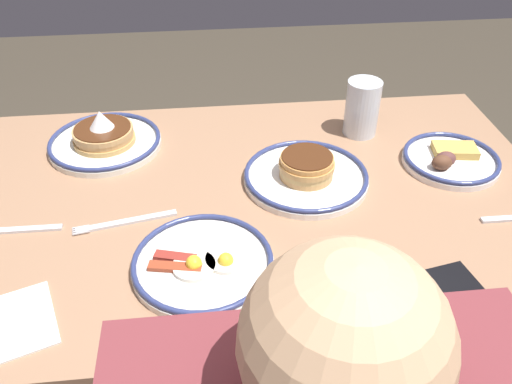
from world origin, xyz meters
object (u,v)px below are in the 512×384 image
object	(u,v)px
plate_far_side	(306,174)
drinking_glass	(362,111)
plate_center_pancakes	(203,263)
cell_phone	(436,286)
fork_far	(125,222)
plate_near_main	(450,159)
plate_far_companion	(104,139)
fork_near	(12,230)
paper_napkin	(5,327)

from	to	relation	value
plate_far_side	drinking_glass	distance (m)	0.26
plate_center_pancakes	cell_phone	bearing A→B (deg)	167.33
plate_center_pancakes	drinking_glass	size ratio (longest dim) A/B	1.84
cell_phone	fork_far	world-z (taller)	cell_phone
plate_near_main	cell_phone	world-z (taller)	plate_near_main
plate_far_companion	cell_phone	bearing A→B (deg)	139.77
fork_near	fork_far	distance (m)	0.21
plate_center_pancakes	fork_near	world-z (taller)	plate_center_pancakes
plate_far_side	paper_napkin	world-z (taller)	plate_far_side
plate_center_pancakes	plate_far_side	size ratio (longest dim) A/B	0.93
paper_napkin	drinking_glass	bearing A→B (deg)	-143.38
plate_near_main	fork_near	world-z (taller)	plate_near_main
plate_far_side	fork_near	world-z (taller)	plate_far_side
cell_phone	drinking_glass	bearing A→B (deg)	-101.87
paper_napkin	fork_far	distance (m)	0.29
drinking_glass	fork_near	distance (m)	0.81
drinking_glass	cell_phone	bearing A→B (deg)	89.46
fork_near	plate_center_pancakes	bearing A→B (deg)	159.19
plate_near_main	cell_phone	size ratio (longest dim) A/B	1.49
cell_phone	fork_near	distance (m)	0.79
cell_phone	plate_far_side	bearing A→B (deg)	-74.86
plate_center_pancakes	plate_far_companion	bearing A→B (deg)	-62.90
plate_center_pancakes	plate_far_side	distance (m)	0.33
drinking_glass	paper_napkin	world-z (taller)	drinking_glass
drinking_glass	fork_far	distance (m)	0.62
plate_far_companion	paper_napkin	bearing A→B (deg)	79.79
cell_phone	plate_center_pancakes	bearing A→B (deg)	-24.00
plate_far_companion	cell_phone	size ratio (longest dim) A/B	1.82
plate_far_companion	fork_near	xyz separation A→B (m)	(0.14, 0.29, -0.02)
plate_far_side	fork_far	world-z (taller)	plate_far_side
plate_far_companion	paper_napkin	world-z (taller)	plate_far_companion
plate_far_companion	plate_far_side	bearing A→B (deg)	157.21
plate_near_main	drinking_glass	bearing A→B (deg)	-44.08
plate_center_pancakes	drinking_glass	world-z (taller)	drinking_glass
plate_near_main	fork_far	world-z (taller)	plate_near_main
paper_napkin	fork_near	xyz separation A→B (m)	(0.05, -0.24, 0.00)
drinking_glass	fork_near	xyz separation A→B (m)	(0.76, 0.29, -0.06)
plate_near_main	plate_far_companion	world-z (taller)	plate_far_companion
fork_far	cell_phone	bearing A→B (deg)	157.23
plate_near_main	drinking_glass	world-z (taller)	drinking_glass
plate_near_main	plate_far_side	xyz separation A→B (m)	(0.33, 0.03, 0.00)
plate_far_side	paper_napkin	distance (m)	0.64
plate_far_side	paper_napkin	xyz separation A→B (m)	(0.54, 0.34, -0.02)
plate_far_companion	drinking_glass	distance (m)	0.62
cell_phone	paper_napkin	xyz separation A→B (m)	(0.71, 0.01, -0.00)
plate_far_side	cell_phone	xyz separation A→B (m)	(-0.16, 0.33, -0.02)
paper_napkin	cell_phone	bearing A→B (deg)	-179.18
plate_center_pancakes	cell_phone	size ratio (longest dim) A/B	1.74
plate_center_pancakes	plate_far_companion	world-z (taller)	plate_far_companion
plate_near_main	paper_napkin	size ratio (longest dim) A/B	1.43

